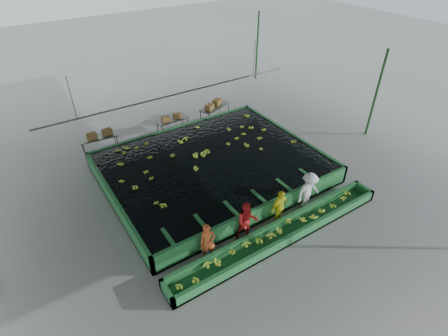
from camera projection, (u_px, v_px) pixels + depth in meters
ground at (230, 191)px, 16.35m from camera, size 80.00×80.00×0.00m
shed_roof at (231, 90)px, 13.45m from camera, size 20.00×22.00×0.04m
shed_posts at (230, 145)px, 14.90m from camera, size 20.00×22.00×5.00m
flotation_tank at (213, 167)px, 17.11m from camera, size 10.00×8.00×0.90m
tank_water at (213, 160)px, 16.88m from camera, size 9.70×7.70×0.00m
sorting_trough at (281, 234)px, 13.75m from camera, size 10.00×1.00×0.50m
cableway_rail at (176, 94)px, 18.01m from camera, size 0.08×0.08×14.00m
rail_hanger_left at (72, 98)px, 15.20m from camera, size 0.04×0.04×2.00m
rail_hanger_right at (254, 58)px, 19.66m from camera, size 0.04×0.04×2.00m
worker_a at (208, 242)px, 12.71m from camera, size 0.67×0.56×1.57m
worker_b at (247, 221)px, 13.45m from camera, size 1.05×0.95×1.74m
worker_c at (279, 207)px, 14.21m from camera, size 1.00×0.54×1.62m
worker_d at (309, 191)px, 14.88m from camera, size 1.18×0.68×1.82m
packing_table_left at (100, 144)px, 18.92m from camera, size 2.01×0.93×0.89m
packing_table_mid at (173, 126)px, 20.62m from camera, size 1.89×0.81×0.85m
packing_table_right at (215, 113)px, 21.88m from camera, size 2.20×1.41×0.93m
box_stack_left at (100, 136)px, 18.68m from camera, size 1.34×0.40×0.29m
box_stack_mid at (172, 119)px, 20.36m from camera, size 1.21×0.40×0.26m
box_stack_right at (213, 106)px, 21.56m from camera, size 1.44×0.97×0.30m
floating_bananas at (204, 153)px, 17.42m from camera, size 9.46×6.45×0.13m
trough_bananas at (281, 231)px, 13.67m from camera, size 9.68×0.65×0.13m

